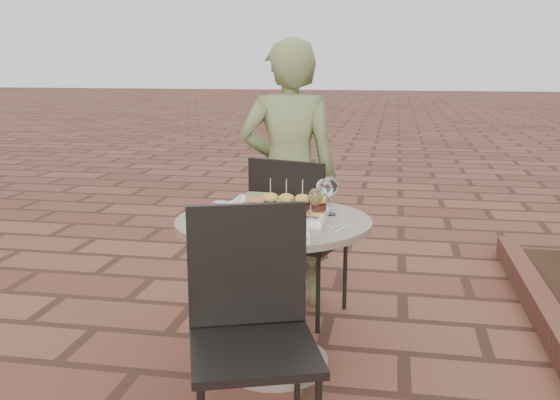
% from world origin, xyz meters
% --- Properties ---
extents(ground, '(60.00, 60.00, 0.00)m').
position_xyz_m(ground, '(0.00, 0.00, 0.00)').
color(ground, brown).
rests_on(ground, ground).
extents(cafe_table, '(0.90, 0.90, 0.73)m').
position_xyz_m(cafe_table, '(0.21, -0.24, 0.48)').
color(cafe_table, gray).
rests_on(cafe_table, ground).
extents(chair_far, '(0.55, 0.55, 0.93)m').
position_xyz_m(chair_far, '(0.22, 0.31, 0.55)').
color(chair_far, black).
rests_on(chair_far, ground).
extents(chair_near, '(0.56, 0.56, 0.93)m').
position_xyz_m(chair_near, '(0.26, -0.91, 0.55)').
color(chair_near, black).
rests_on(chair_near, ground).
extents(diner, '(0.63, 0.47, 1.57)m').
position_xyz_m(diner, '(0.15, 0.58, 0.78)').
color(diner, '#606A3A').
rests_on(diner, ground).
extents(plate_salmon, '(0.24, 0.24, 0.06)m').
position_xyz_m(plate_salmon, '(0.08, 0.01, 0.75)').
color(plate_salmon, white).
rests_on(plate_salmon, cafe_table).
extents(plate_sliders, '(0.30, 0.29, 0.19)m').
position_xyz_m(plate_sliders, '(0.31, -0.23, 0.77)').
color(plate_sliders, white).
rests_on(plate_sliders, cafe_table).
extents(plate_tuna, '(0.31, 0.31, 0.03)m').
position_xyz_m(plate_tuna, '(0.28, -0.52, 0.75)').
color(plate_tuna, white).
rests_on(plate_tuna, cafe_table).
extents(wine_glass_right, '(0.07, 0.07, 0.15)m').
position_xyz_m(wine_glass_right, '(0.41, -0.26, 0.84)').
color(wine_glass_right, white).
rests_on(wine_glass_right, cafe_table).
extents(wine_glass_mid, '(0.07, 0.07, 0.17)m').
position_xyz_m(wine_glass_mid, '(0.43, -0.09, 0.85)').
color(wine_glass_mid, white).
rests_on(wine_glass_mid, cafe_table).
extents(wine_glass_far, '(0.08, 0.08, 0.19)m').
position_xyz_m(wine_glass_far, '(0.46, -0.11, 0.86)').
color(wine_glass_far, white).
rests_on(wine_glass_far, cafe_table).
extents(steel_ramekin, '(0.07, 0.07, 0.05)m').
position_xyz_m(steel_ramekin, '(-0.06, -0.16, 0.76)').
color(steel_ramekin, silver).
rests_on(steel_ramekin, cafe_table).
extents(cutlery_set, '(0.15, 0.20, 0.00)m').
position_xyz_m(cutlery_set, '(0.52, -0.35, 0.73)').
color(cutlery_set, silver).
rests_on(cutlery_set, cafe_table).
extents(planter_curb, '(0.12, 3.00, 0.15)m').
position_xyz_m(planter_curb, '(1.60, 0.30, 0.07)').
color(planter_curb, brown).
rests_on(planter_curb, ground).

